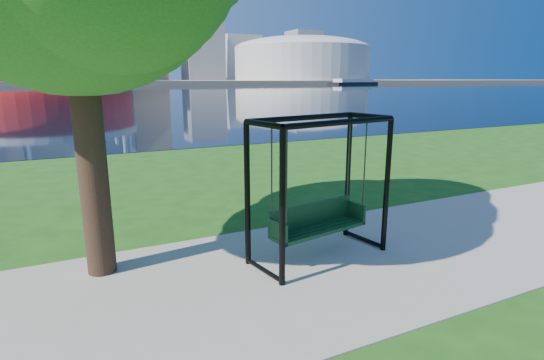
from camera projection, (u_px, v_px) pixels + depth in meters
ground at (282, 260)px, 7.05m from camera, size 900.00×900.00×0.00m
path at (297, 272)px, 6.61m from camera, size 120.00×4.00×0.03m
river at (77, 92)px, 96.25m from camera, size 900.00×180.00×0.02m
far_bank at (66, 82)px, 274.44m from camera, size 900.00×228.00×2.00m
stadium at (42, 55)px, 205.01m from camera, size 83.00×83.00×32.00m
arena at (302, 58)px, 266.31m from camera, size 84.00×84.00×26.56m
skyline at (52, 27)px, 276.22m from camera, size 392.00×66.00×96.50m
swing at (319, 192)px, 6.92m from camera, size 2.45×1.38×2.36m
barge at (354, 82)px, 220.60m from camera, size 30.65×13.50×2.97m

